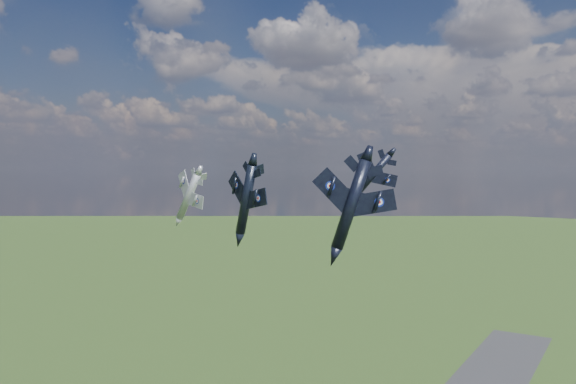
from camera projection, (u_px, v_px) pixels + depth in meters
The scene contains 4 objects.
jet_lead_navy at pixel (246, 200), 69.79m from camera, with size 8.94×12.46×2.58m, color black, non-canonical shape.
jet_right_navy at pixel (351, 204), 59.53m from camera, with size 9.73×13.57×2.81m, color black, non-canonical shape.
jet_high_navy at pixel (372, 175), 98.66m from camera, with size 9.13×12.74×2.63m, color black, non-canonical shape.
jet_left_silver at pixel (189, 196), 92.27m from camera, with size 9.26×12.91×2.67m, color #ACADB7, non-canonical shape.
Camera 1 is at (49.34, -54.17, 84.81)m, focal length 35.00 mm.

